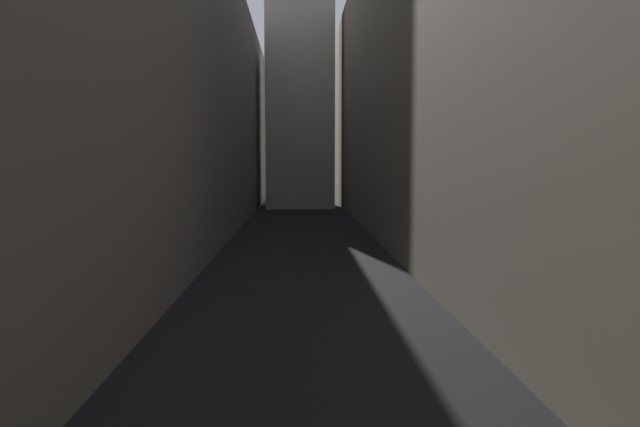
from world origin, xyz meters
name	(u,v)px	position (x,y,z in m)	size (l,w,h in m)	color
ground_plane	(303,254)	(0.00, 48.00, 0.00)	(264.00, 264.00, 0.00)	black
building_block_left	(122,79)	(-11.68, 50.00, 11.17)	(12.37, 108.00, 22.34)	slate
building_block_right	(499,60)	(12.96, 50.00, 12.56)	(14.93, 108.00, 25.12)	#756B5B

